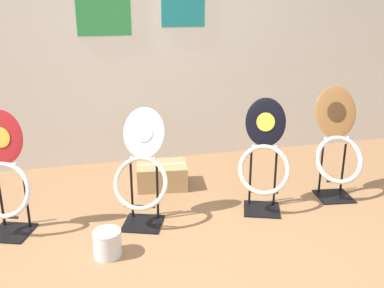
{
  "coord_description": "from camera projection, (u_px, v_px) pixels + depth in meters",
  "views": [
    {
      "loc": [
        -0.62,
        -2.01,
        1.58
      ],
      "look_at": [
        0.13,
        0.96,
        0.55
      ],
      "focal_mm": 40.0,
      "sensor_mm": 36.0,
      "label": 1
    }
  ],
  "objects": [
    {
      "name": "ground_plane",
      "position": [
        210.0,
        286.0,
        2.49
      ],
      "size": [
        14.0,
        14.0,
        0.0
      ],
      "primitive_type": "plane",
      "color": "#8E6642"
    },
    {
      "name": "wall_back",
      "position": [
        147.0,
        31.0,
        4.12
      ],
      "size": [
        8.0,
        0.07,
        2.6
      ],
      "color": "silver",
      "rests_on": "ground_plane"
    },
    {
      "name": "toilet_seat_display_crimson_swirl",
      "position": [
        4.0,
        180.0,
        2.93
      ],
      "size": [
        0.42,
        0.36,
        0.89
      ],
      "color": "black",
      "rests_on": "ground_plane"
    },
    {
      "name": "toilet_seat_display_woodgrain",
      "position": [
        337.0,
        146.0,
        3.52
      ],
      "size": [
        0.43,
        0.4,
        0.92
      ],
      "color": "black",
      "rests_on": "ground_plane"
    },
    {
      "name": "toilet_seat_display_white_plain",
      "position": [
        142.0,
        171.0,
        3.09
      ],
      "size": [
        0.45,
        0.46,
        0.85
      ],
      "color": "black",
      "rests_on": "ground_plane"
    },
    {
      "name": "toilet_seat_display_jazz_black",
      "position": [
        264.0,
        159.0,
        3.29
      ],
      "size": [
        0.44,
        0.41,
        0.88
      ],
      "color": "black",
      "rests_on": "ground_plane"
    },
    {
      "name": "paint_can",
      "position": [
        107.0,
        243.0,
        2.76
      ],
      "size": [
        0.19,
        0.19,
        0.18
      ],
      "color": "silver",
      "rests_on": "ground_plane"
    },
    {
      "name": "storage_box",
      "position": [
        162.0,
        175.0,
        3.8
      ],
      "size": [
        0.47,
        0.38,
        0.21
      ],
      "color": "#A37F51",
      "rests_on": "ground_plane"
    }
  ]
}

